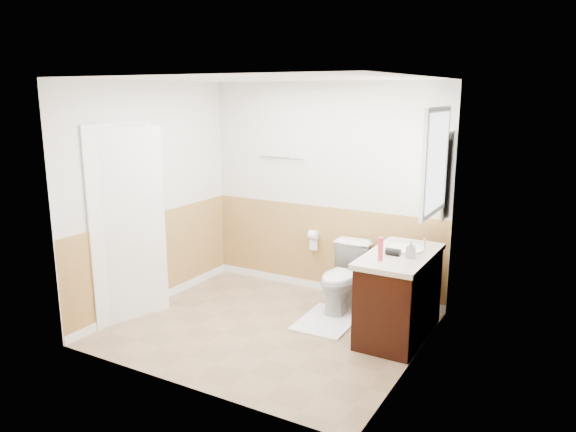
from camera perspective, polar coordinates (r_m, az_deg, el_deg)
The scene contains 32 objects.
floor at distance 5.73m, azimuth -2.14°, elevation -11.66°, with size 3.00×3.00×0.00m, color #8C7051.
ceiling at distance 5.22m, azimuth -2.38°, elevation 14.19°, with size 3.00×3.00×0.00m, color white.
wall_back at distance 6.46m, azimuth 3.81°, elevation 2.76°, with size 3.00×3.00×0.00m, color silver.
wall_front at distance 4.32m, azimuth -11.35°, elevation -2.54°, with size 3.00×3.00×0.00m, color silver.
wall_left at distance 6.24m, azimuth -14.07°, elevation 2.05°, with size 3.00×3.00×0.00m, color silver.
wall_right at distance 4.74m, azimuth 13.37°, elevation -1.25°, with size 3.00×3.00×0.00m, color silver.
wainscot_back at distance 6.62m, azimuth 3.67°, elevation -3.66°, with size 3.00×3.00×0.00m, color tan.
wainscot_front at distance 4.58m, azimuth -10.84°, elevation -11.59°, with size 3.00×3.00×0.00m, color tan.
wainscot_left at distance 6.41m, azimuth -13.63°, elevation -4.55°, with size 2.60×2.60×0.00m, color tan.
wainscot_right at distance 4.98m, azimuth 12.78°, elevation -9.64°, with size 2.60×2.60×0.00m, color tan.
toilet at distance 6.09m, azimuth 5.76°, elevation -6.43°, with size 0.42×0.73×0.75m, color white.
bath_mat at distance 5.90m, azimuth 4.16°, elevation -10.84°, with size 0.55×0.80×0.02m, color white.
vanity_cabinet at distance 5.54m, azimuth 11.54°, elevation -8.32°, with size 0.55×1.10×0.80m, color black.
vanity_knob_left at distance 5.49m, azimuth 8.29°, elevation -6.72°, with size 0.03×0.03×0.03m, color silver.
vanity_knob_right at distance 5.67m, azimuth 9.03°, elevation -6.12°, with size 0.03×0.03×0.03m, color silver.
countertop at distance 5.41m, azimuth 11.64°, elevation -4.10°, with size 0.60×1.15×0.05m, color beige.
sink_basin at distance 5.53m, azimuth 12.24°, elevation -3.37°, with size 0.36×0.36×0.02m, color white.
faucet at distance 5.47m, azimuth 14.07°, elevation -3.00°, with size 0.02×0.02×0.14m, color silver.
lotion_bottle at distance 5.11m, azimuth 9.65°, elevation -3.44°, with size 0.05×0.05×0.22m, color #C6334B.
soap_dispenser at distance 5.25m, azimuth 12.72°, elevation -3.41°, with size 0.08×0.08×0.17m, color gray.
hair_dryer_body at distance 5.31m, azimuth 10.93°, elevation -3.70°, with size 0.07×0.07×0.14m, color black.
hair_dryer_handle at distance 5.36m, azimuth 10.71°, elevation -3.89°, with size 0.03×0.03×0.07m, color black.
mirror_panel at distance 5.74m, azimuth 16.40°, elevation 4.04°, with size 0.02×0.35×0.90m, color silver.
window_frame at distance 5.22m, azimuth 15.16°, elevation 5.51°, with size 0.04×0.80×1.00m, color white.
window_glass at distance 5.22m, azimuth 15.33°, elevation 5.49°, with size 0.01×0.70×0.90m, color white.
door at distance 5.91m, azimuth -16.22°, elevation -0.95°, with size 0.05×0.80×2.04m, color white.
door_frame at distance 5.96m, azimuth -16.74°, elevation -0.77°, with size 0.02×0.92×2.10m, color white.
door_knob at distance 6.11m, azimuth -13.59°, elevation -1.03°, with size 0.06×0.06×0.06m, color silver.
towel_bar at distance 6.62m, azimuth -0.66°, elevation 6.10°, with size 0.02×0.02×0.62m, color silver.
tp_holder_bar at distance 6.56m, azimuth 2.68°, elevation -1.99°, with size 0.02×0.02×0.14m, color silver.
tp_roll at distance 6.56m, azimuth 2.68°, elevation -1.99°, with size 0.11×0.11×0.10m, color white.
tp_sheet at distance 6.59m, azimuth 2.67°, elevation -2.92°, with size 0.10×0.01×0.16m, color white.
Camera 1 is at (2.75, -4.44, 2.38)m, focal length 34.01 mm.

